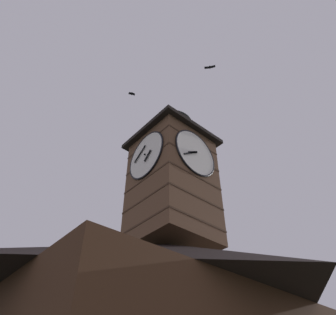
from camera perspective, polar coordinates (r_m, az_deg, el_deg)
name	(u,v)px	position (r m, az deg, el deg)	size (l,w,h in m)	color
clock_tower	(172,178)	(19.18, 0.74, -3.57)	(4.60, 4.60, 10.14)	brown
flying_bird_high	(210,67)	(22.98, 7.32, 15.38)	(0.58, 0.68, 0.13)	black
flying_bird_low	(132,94)	(23.81, -6.34, 11.01)	(0.49, 0.34, 0.14)	black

